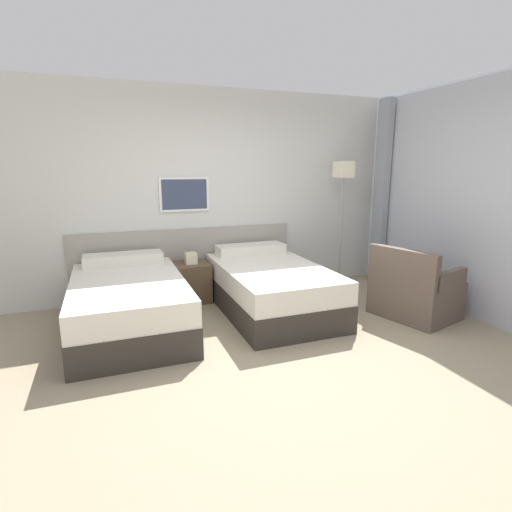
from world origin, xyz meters
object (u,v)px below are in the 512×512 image
(nightstand, at_px, (192,282))
(bed_near_door, at_px, (129,303))
(bed_near_window, at_px, (271,287))
(floor_lamp, at_px, (343,184))
(armchair, at_px, (414,293))

(nightstand, bearing_deg, bed_near_door, -139.80)
(nightstand, bearing_deg, bed_near_window, -40.20)
(floor_lamp, xyz_separation_m, armchair, (0.13, -1.38, -1.18))
(bed_near_window, bearing_deg, armchair, -27.66)
(nightstand, bearing_deg, floor_lamp, -2.05)
(nightstand, xyz_separation_m, armchair, (2.28, -1.46, 0.02))
(bed_near_door, distance_m, bed_near_window, 1.63)
(bed_near_door, bearing_deg, bed_near_window, 0.00)
(bed_near_window, bearing_deg, nightstand, 139.80)
(bed_near_window, relative_size, nightstand, 2.99)
(bed_near_window, distance_m, floor_lamp, 1.89)
(bed_near_window, height_order, floor_lamp, floor_lamp)
(bed_near_window, height_order, armchair, armchair)
(bed_near_door, height_order, armchair, armchair)
(floor_lamp, relative_size, armchair, 1.80)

